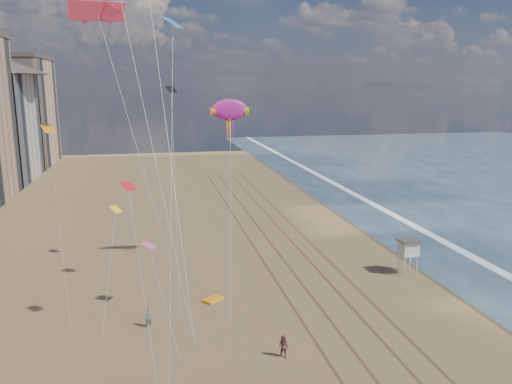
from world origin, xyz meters
TOP-DOWN VIEW (x-y plane):
  - wet_sand at (19.00, 40.00)m, footprint 260.00×260.00m
  - foam at (23.20, 40.00)m, footprint 260.00×260.00m
  - tracks at (2.55, 30.00)m, footprint 7.68×120.00m
  - lifeguard_stand at (12.99, 25.35)m, footprint 2.05×2.05m
  - grounded_kite at (-8.14, 22.79)m, footprint 2.21×2.12m
  - show_kite at (-4.90, 32.05)m, footprint 4.07×7.12m
  - kite_flyer_a at (-13.98, 18.65)m, footprint 0.65×0.47m
  - kite_flyer_b at (-4.24, 11.74)m, footprint 1.08×1.06m
  - small_kites at (-14.91, 23.66)m, footprint 12.76×15.91m

SIDE VIEW (x-z plane):
  - wet_sand at x=19.00m, z-range 0.00..0.00m
  - foam at x=23.20m, z-range 0.00..0.00m
  - tracks at x=2.55m, z-range 0.00..0.01m
  - grounded_kite at x=-8.14m, z-range 0.00..0.21m
  - kite_flyer_a at x=-13.98m, z-range 0.00..1.65m
  - kite_flyer_b at x=-4.24m, z-range 0.00..1.75m
  - lifeguard_stand at x=12.99m, z-range 1.00..4.71m
  - small_kites at x=-14.91m, z-range 5.42..24.18m
  - show_kite at x=-4.90m, z-range 6.57..27.70m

